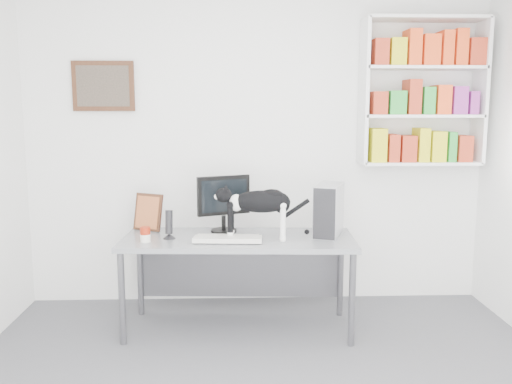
% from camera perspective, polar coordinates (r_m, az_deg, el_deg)
% --- Properties ---
extents(room, '(4.01, 4.01, 2.70)m').
position_cam_1_polar(room, '(2.77, 1.64, 1.21)').
color(room, '#525357').
rests_on(room, ground).
extents(bookshelf, '(1.03, 0.28, 1.24)m').
position_cam_1_polar(bookshelf, '(4.86, 17.11, 10.02)').
color(bookshelf, white).
rests_on(bookshelf, room).
extents(wall_art, '(0.52, 0.04, 0.42)m').
position_cam_1_polar(wall_art, '(4.85, -15.77, 10.68)').
color(wall_art, '#4E2F19').
rests_on(wall_art, room).
extents(desk, '(1.80, 0.78, 0.74)m').
position_cam_1_polar(desk, '(4.27, -1.85, -9.60)').
color(desk, slate).
rests_on(desk, room).
extents(monitor, '(0.48, 0.35, 0.46)m').
position_cam_1_polar(monitor, '(4.31, -3.44, -1.21)').
color(monitor, black).
rests_on(monitor, desk).
extents(keyboard, '(0.52, 0.23, 0.04)m').
position_cam_1_polar(keyboard, '(4.04, -3.00, -4.94)').
color(keyboard, beige).
rests_on(keyboard, desk).
extents(pc_tower, '(0.30, 0.43, 0.40)m').
position_cam_1_polar(pc_tower, '(4.26, 7.68, -1.84)').
color(pc_tower, '#B2B2B7').
rests_on(pc_tower, desk).
extents(speaker, '(0.11, 0.11, 0.23)m').
position_cam_1_polar(speaker, '(4.15, -9.14, -3.33)').
color(speaker, black).
rests_on(speaker, desk).
extents(leaning_print, '(0.27, 0.20, 0.31)m').
position_cam_1_polar(leaning_print, '(4.46, -11.28, -2.02)').
color(leaning_print, '#4E2F19').
rests_on(leaning_print, desk).
extents(soup_can, '(0.09, 0.09, 0.11)m').
position_cam_1_polar(soup_can, '(4.10, -11.58, -4.41)').
color(soup_can, '#A0230D').
rests_on(soup_can, desk).
extents(cat, '(0.65, 0.22, 0.39)m').
position_cam_1_polar(cat, '(4.05, 0.31, -2.34)').
color(cat, black).
rests_on(cat, desk).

